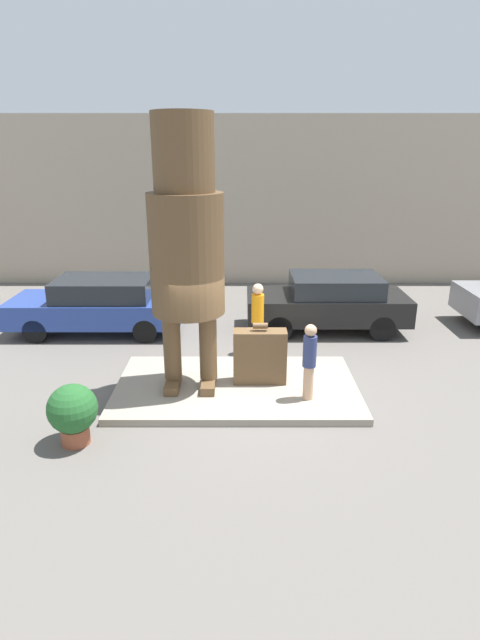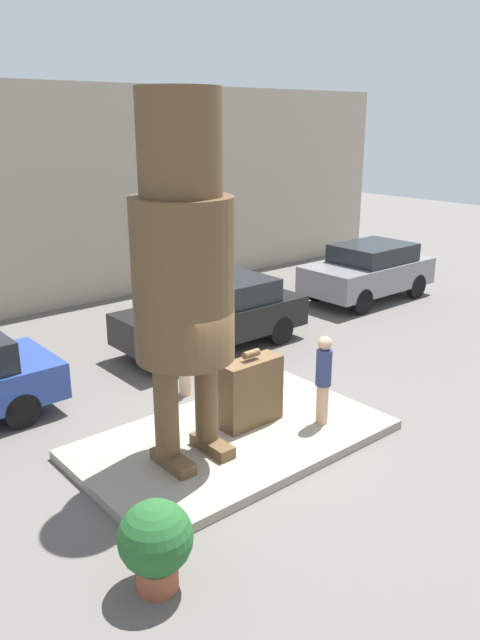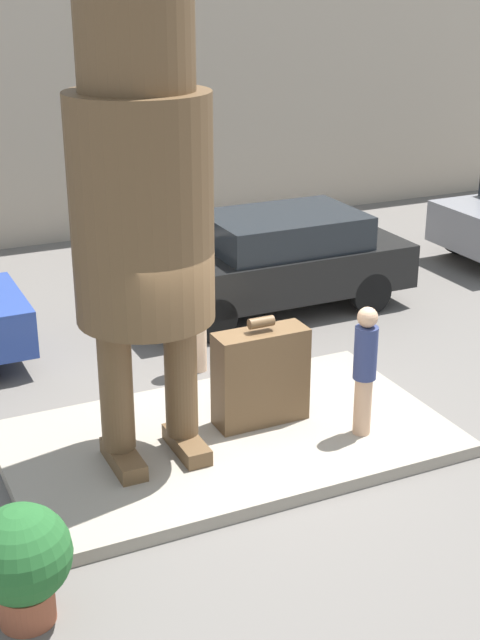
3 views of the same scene
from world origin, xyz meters
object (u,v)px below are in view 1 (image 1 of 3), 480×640
at_px(statue_figure, 185,237).
at_px(planter_pot, 72,412).
at_px(giant_suitcase, 259,356).
at_px(parked_car_blue, 98,304).
at_px(parked_car_black, 327,301).
at_px(tourist, 308,359).
at_px(worker_hivis, 256,316).

relative_size(statue_figure, planter_pot, 4.85).
distance_m(giant_suitcase, parked_car_blue, 5.51).
bearing_deg(planter_pot, parked_car_black, 47.27).
distance_m(tourist, parked_car_blue, 6.71).
bearing_deg(statue_figure, parked_car_black, 47.55).
height_order(giant_suitcase, tourist, tourist).
xyz_separation_m(giant_suitcase, planter_pot, (-3.26, -2.12, -0.11)).
relative_size(parked_car_blue, worker_hivis, 2.61).
bearing_deg(worker_hivis, tourist, -71.39).
relative_size(tourist, parked_car_black, 0.35).
distance_m(planter_pot, worker_hivis, 5.23).
height_order(statue_figure, parked_car_black, statue_figure).
bearing_deg(planter_pot, giant_suitcase, 33.09).
relative_size(statue_figure, worker_hivis, 2.98).
distance_m(statue_figure, planter_pot, 3.75).
distance_m(parked_car_blue, worker_hivis, 4.56).
relative_size(tourist, worker_hivis, 0.87).
relative_size(giant_suitcase, worker_hivis, 0.74).
height_order(parked_car_blue, planter_pot, parked_car_blue).
height_order(parked_car_black, worker_hivis, worker_hivis).
xyz_separation_m(tourist, planter_pot, (-4.19, -1.36, -0.38)).
bearing_deg(parked_car_black, parked_car_blue, 1.43).
bearing_deg(statue_figure, tourist, -13.83).
distance_m(statue_figure, parked_car_black, 5.70).
bearing_deg(worker_hivis, planter_pot, -128.89).
bearing_deg(giant_suitcase, planter_pot, -146.91).
bearing_deg(planter_pot, statue_figure, 46.71).
xyz_separation_m(statue_figure, worker_hivis, (1.45, 2.12, -2.29)).
relative_size(tourist, planter_pot, 1.42).
height_order(statue_figure, tourist, statue_figure).
bearing_deg(statue_figure, parked_car_blue, 128.00).
distance_m(statue_figure, parked_car_blue, 5.24).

